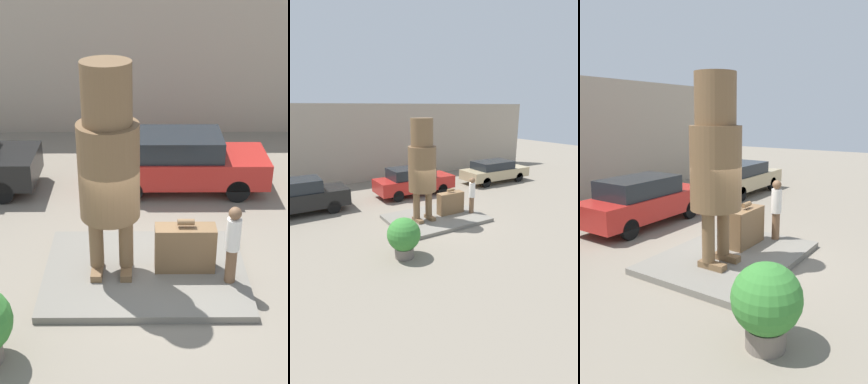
% 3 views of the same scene
% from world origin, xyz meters
% --- Properties ---
extents(ground_plane, '(60.00, 60.00, 0.00)m').
position_xyz_m(ground_plane, '(0.00, 0.00, 0.00)').
color(ground_plane, gray).
extents(pedestal, '(4.26, 3.10, 0.15)m').
position_xyz_m(pedestal, '(0.00, 0.00, 0.08)').
color(pedestal, slate).
rests_on(pedestal, ground_plane).
extents(building_backdrop, '(28.00, 0.60, 5.19)m').
position_xyz_m(building_backdrop, '(0.00, 8.93, 2.60)').
color(building_backdrop, tan).
rests_on(building_backdrop, ground_plane).
extents(statue_figure, '(1.19, 1.19, 4.42)m').
position_xyz_m(statue_figure, '(-0.70, -0.03, 2.74)').
color(statue_figure, brown).
rests_on(statue_figure, pedestal).
extents(giant_suitcase, '(1.26, 0.44, 1.20)m').
position_xyz_m(giant_suitcase, '(0.83, 0.03, 0.67)').
color(giant_suitcase, brown).
rests_on(giant_suitcase, pedestal).
extents(tourist, '(0.29, 0.29, 1.71)m').
position_xyz_m(tourist, '(1.72, -0.42, 1.09)').
color(tourist, brown).
rests_on(tourist, pedestal).
extents(parked_car_black, '(4.43, 1.81, 1.69)m').
position_xyz_m(parked_car_black, '(-5.21, 4.10, 0.88)').
color(parked_car_black, black).
rests_on(parked_car_black, ground_plane).
extents(parked_car_red, '(4.59, 1.75, 1.63)m').
position_xyz_m(parked_car_red, '(1.01, 4.13, 0.85)').
color(parked_car_red, '#B2231E').
rests_on(parked_car_red, ground_plane).
extents(parked_car_tan, '(4.72, 1.84, 1.46)m').
position_xyz_m(parked_car_tan, '(7.15, 4.02, 0.78)').
color(parked_car_tan, tan).
rests_on(parked_car_tan, ground_plane).
extents(planter_pot, '(1.15, 1.15, 1.42)m').
position_xyz_m(planter_pot, '(-2.78, -2.45, 0.79)').
color(planter_pot, '#70665B').
rests_on(planter_pot, ground_plane).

